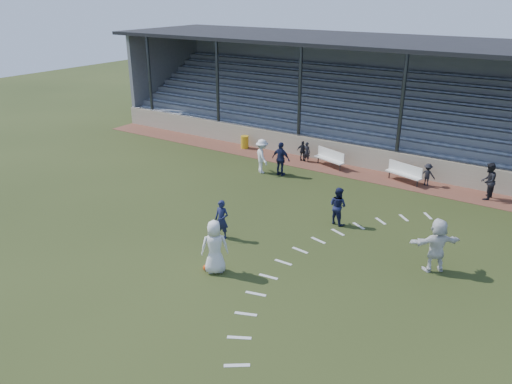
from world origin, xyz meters
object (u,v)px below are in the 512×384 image
bench_right (404,171)px  official (488,181)px  player_white_lead (215,247)px  trash_bin (245,142)px  football (206,268)px  bench_left (330,157)px  player_navy_lead (222,220)px

bench_right → official: size_ratio=1.14×
player_white_lead → official: bearing=-159.1°
trash_bin → player_white_lead: 14.85m
football → bench_left: bearing=95.6°
football → player_navy_lead: 2.66m
player_white_lead → player_navy_lead: bearing=-98.8°
bench_left → bench_right: same height
football → player_navy_lead: (-1.05, 2.34, 0.69)m
football → player_navy_lead: bearing=114.1°
football → official: size_ratio=0.12×
bench_right → official: bearing=15.7°
official → football: bearing=-23.5°
bench_left → player_navy_lead: 10.30m
bench_left → football: bench_left is taller
bench_right → trash_bin: size_ratio=2.61×
trash_bin → player_white_lead: (7.56, -12.77, 0.57)m
player_white_lead → player_navy_lead: (-1.37, 2.22, -0.18)m
player_white_lead → football: bearing=-20.0°
player_navy_lead → football: bearing=-74.2°
player_navy_lead → trash_bin: bearing=112.1°
player_white_lead → official: (6.67, 12.33, -0.07)m
bench_right → official: (3.98, -0.09, 0.33)m
bench_left → official: size_ratio=1.13×
bench_left → bench_right: bearing=17.7°
trash_bin → official: official is taller
trash_bin → player_navy_lead: 12.24m
football → bench_right: bearing=76.5°
bench_left → trash_bin: bearing=-163.5°
player_white_lead → bench_left: bearing=-123.5°
bench_right → player_white_lead: 12.71m
bench_right → football: 12.90m
bench_left → trash_bin: 6.01m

